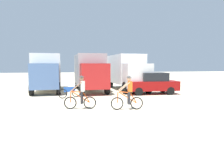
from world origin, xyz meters
TOP-DOWN VIEW (x-y plane):
  - ground_plane at (0.00, 0.00)m, footprint 120.00×120.00m
  - box_truck_white_box at (-5.12, 9.63)m, footprint 2.52×6.80m
  - box_truck_grey_hauler at (-1.28, 8.87)m, footprint 2.53×6.80m
  - box_truck_avon_van at (2.24, 8.85)m, footprint 2.63×6.84m
  - sedan_parked at (3.48, 5.69)m, footprint 4.32×2.07m
  - cyclist_orange_shirt at (-2.66, 0.98)m, footprint 1.71×0.56m
  - cyclist_cowboy_hat at (-0.24, 0.26)m, footprint 1.72×0.53m
  - bicycle_spare at (-3.19, 5.07)m, footprint 1.62×0.78m

SIDE VIEW (x-z plane):
  - ground_plane at x=0.00m, z-range 0.00..0.00m
  - bicycle_spare at x=-3.19m, z-range -0.09..0.88m
  - cyclist_orange_shirt at x=-2.66m, z-range -0.06..1.76m
  - cyclist_cowboy_hat at x=-0.24m, z-range -0.06..1.76m
  - sedan_parked at x=3.48m, z-range 0.00..1.76m
  - box_truck_white_box at x=-5.12m, z-range 0.20..3.55m
  - box_truck_grey_hauler at x=-1.28m, z-range 0.20..3.55m
  - box_truck_avon_van at x=2.24m, z-range 0.20..3.55m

